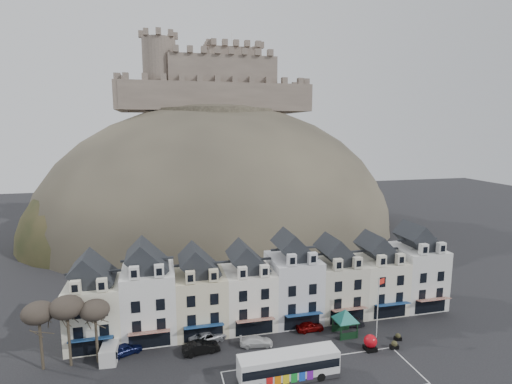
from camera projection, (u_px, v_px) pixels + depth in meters
coach_bay_markings at (323, 378)px, 44.75m from camera, size 22.00×7.50×0.01m
townhouse_terrace at (272, 285)px, 57.58m from camera, size 54.40×9.35×11.80m
castle_hill at (223, 229)px, 109.49m from camera, size 100.00×76.00×68.00m
castle at (214, 82)px, 109.57m from camera, size 50.20×22.20×22.00m
tree_left_far at (38, 313)px, 45.28m from camera, size 3.61×3.61×8.24m
tree_left_mid at (67, 308)px, 45.92m from camera, size 3.78×3.78×8.64m
tree_left_near at (95, 311)px, 46.73m from camera, size 3.43×3.43×7.84m
bus at (289, 365)px, 44.21m from camera, size 11.37×2.87×3.20m
bus_shelter at (345, 315)px, 53.54m from camera, size 5.83×5.83×3.70m
red_buoy at (370, 342)px, 50.16m from camera, size 1.65×1.65×2.04m
flagpole at (378, 304)px, 52.64m from camera, size 1.13×0.54×8.38m
white_van at (110, 351)px, 48.39m from camera, size 2.16×4.44×1.98m
planter_west at (398, 337)px, 52.59m from camera, size 1.05×0.70×0.96m
planter_east at (394, 345)px, 50.55m from camera, size 1.11×0.75×1.07m
car_navy at (125, 349)px, 49.21m from camera, size 4.54×3.26×1.43m
car_black at (201, 347)px, 49.55m from camera, size 4.77×2.16×1.52m
car_silver at (208, 336)px, 52.24m from camera, size 5.49×4.00×1.41m
car_white at (256, 341)px, 51.23m from camera, size 4.44×2.29×1.23m
car_maroon at (310, 326)px, 54.96m from camera, size 3.87×1.66×1.30m
car_charcoal at (348, 321)px, 56.18m from camera, size 4.67×1.99×1.50m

